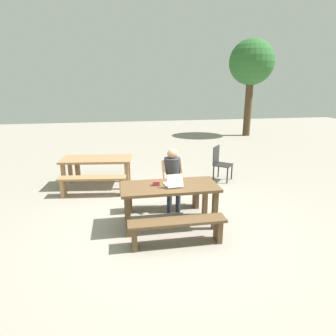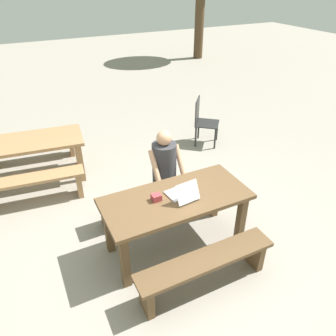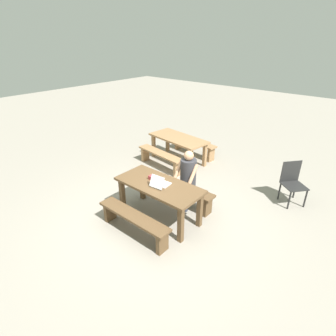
{
  "view_description": "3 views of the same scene",
  "coord_description": "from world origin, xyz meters",
  "px_view_note": "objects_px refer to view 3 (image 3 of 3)",
  "views": [
    {
      "loc": [
        -0.87,
        -4.75,
        2.54
      ],
      "look_at": [
        0.02,
        0.25,
        1.02
      ],
      "focal_mm": 30.73,
      "sensor_mm": 36.0,
      "label": 1
    },
    {
      "loc": [
        -1.42,
        -2.65,
        3.04
      ],
      "look_at": [
        0.02,
        0.25,
        1.02
      ],
      "focal_mm": 34.48,
      "sensor_mm": 36.0,
      "label": 2
    },
    {
      "loc": [
        3.04,
        -3.32,
        3.33
      ],
      "look_at": [
        0.02,
        0.25,
        1.02
      ],
      "focal_mm": 28.86,
      "sensor_mm": 36.0,
      "label": 3
    }
  ],
  "objects_px": {
    "picnic_table_front": "(159,189)",
    "laptop": "(160,183)",
    "plastic_chair": "(292,182)",
    "picnic_table_mid": "(178,141)",
    "person_seated": "(187,175)",
    "small_pouch": "(152,177)"
  },
  "relations": [
    {
      "from": "picnic_table_front",
      "to": "plastic_chair",
      "type": "height_order",
      "value": "plastic_chair"
    },
    {
      "from": "plastic_chair",
      "to": "picnic_table_mid",
      "type": "height_order",
      "value": "plastic_chair"
    },
    {
      "from": "picnic_table_front",
      "to": "picnic_table_mid",
      "type": "bearing_deg",
      "value": 120.63
    },
    {
      "from": "person_seated",
      "to": "picnic_table_mid",
      "type": "relative_size",
      "value": 0.71
    },
    {
      "from": "picnic_table_front",
      "to": "picnic_table_mid",
      "type": "height_order",
      "value": "picnic_table_front"
    },
    {
      "from": "small_pouch",
      "to": "person_seated",
      "type": "bearing_deg",
      "value": 56.26
    },
    {
      "from": "laptop",
      "to": "plastic_chair",
      "type": "distance_m",
      "value": 2.94
    },
    {
      "from": "person_seated",
      "to": "picnic_table_front",
      "type": "bearing_deg",
      "value": -105.26
    },
    {
      "from": "picnic_table_front",
      "to": "laptop",
      "type": "bearing_deg",
      "value": -29.45
    },
    {
      "from": "laptop",
      "to": "picnic_table_mid",
      "type": "height_order",
      "value": "laptop"
    },
    {
      "from": "person_seated",
      "to": "plastic_chair",
      "type": "xyz_separation_m",
      "value": [
        1.62,
        1.64,
        -0.26
      ]
    },
    {
      "from": "picnic_table_front",
      "to": "laptop",
      "type": "distance_m",
      "value": 0.2
    },
    {
      "from": "laptop",
      "to": "small_pouch",
      "type": "xyz_separation_m",
      "value": [
        -0.3,
        0.08,
        -0.02
      ]
    },
    {
      "from": "laptop",
      "to": "person_seated",
      "type": "relative_size",
      "value": 0.29
    },
    {
      "from": "picnic_table_front",
      "to": "picnic_table_mid",
      "type": "xyz_separation_m",
      "value": [
        -1.42,
        2.4,
        -0.04
      ]
    },
    {
      "from": "picnic_table_front",
      "to": "small_pouch",
      "type": "relative_size",
      "value": 16.32
    },
    {
      "from": "small_pouch",
      "to": "person_seated",
      "type": "relative_size",
      "value": 0.08
    },
    {
      "from": "picnic_table_front",
      "to": "person_seated",
      "type": "xyz_separation_m",
      "value": [
        0.18,
        0.67,
        0.1
      ]
    },
    {
      "from": "picnic_table_mid",
      "to": "picnic_table_front",
      "type": "bearing_deg",
      "value": -52.5
    },
    {
      "from": "plastic_chair",
      "to": "person_seated",
      "type": "bearing_deg",
      "value": 174.57
    },
    {
      "from": "laptop",
      "to": "small_pouch",
      "type": "bearing_deg",
      "value": -20.84
    },
    {
      "from": "person_seated",
      "to": "picnic_table_mid",
      "type": "distance_m",
      "value": 2.36
    }
  ]
}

